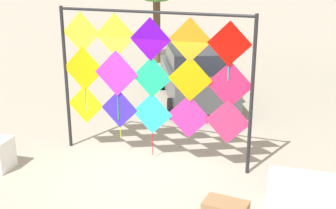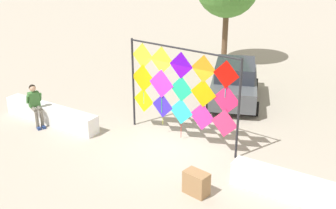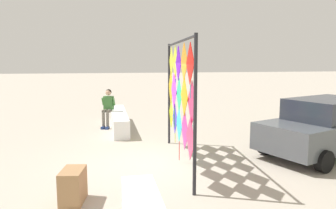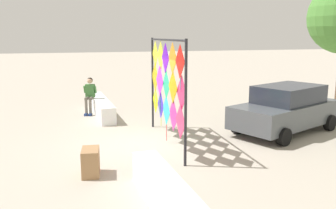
{
  "view_description": "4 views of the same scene",
  "coord_description": "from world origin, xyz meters",
  "px_view_note": "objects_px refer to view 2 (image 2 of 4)",
  "views": [
    {
      "loc": [
        2.64,
        -7.38,
        3.99
      ],
      "look_at": [
        0.54,
        0.21,
        1.39
      ],
      "focal_mm": 47.56,
      "sensor_mm": 36.0,
      "label": 1
    },
    {
      "loc": [
        6.1,
        -9.68,
        6.13
      ],
      "look_at": [
        -0.22,
        0.39,
        1.28
      ],
      "focal_mm": 44.37,
      "sensor_mm": 36.0,
      "label": 2
    },
    {
      "loc": [
        7.73,
        -1.05,
        2.57
      ],
      "look_at": [
        -0.29,
        0.51,
        1.45
      ],
      "focal_mm": 34.36,
      "sensor_mm": 36.0,
      "label": 3
    },
    {
      "loc": [
        9.89,
        -2.42,
        3.13
      ],
      "look_at": [
        0.56,
        0.61,
        1.26
      ],
      "focal_mm": 38.57,
      "sensor_mm": 36.0,
      "label": 4
    }
  ],
  "objects_px": {
    "kite_display_rack": "(181,86)",
    "cardboard_box_large": "(196,183)",
    "seated_vendor": "(35,102)",
    "parked_car": "(234,82)"
  },
  "relations": [
    {
      "from": "kite_display_rack",
      "to": "cardboard_box_large",
      "type": "height_order",
      "value": "kite_display_rack"
    },
    {
      "from": "seated_vendor",
      "to": "cardboard_box_large",
      "type": "xyz_separation_m",
      "value": [
        6.63,
        -0.69,
        -0.56
      ]
    },
    {
      "from": "cardboard_box_large",
      "to": "kite_display_rack",
      "type": "bearing_deg",
      "value": 127.89
    },
    {
      "from": "parked_car",
      "to": "cardboard_box_large",
      "type": "relative_size",
      "value": 6.8
    },
    {
      "from": "seated_vendor",
      "to": "cardboard_box_large",
      "type": "height_order",
      "value": "seated_vendor"
    },
    {
      "from": "kite_display_rack",
      "to": "seated_vendor",
      "type": "relative_size",
      "value": 2.71
    },
    {
      "from": "cardboard_box_large",
      "to": "seated_vendor",
      "type": "bearing_deg",
      "value": 174.04
    },
    {
      "from": "kite_display_rack",
      "to": "cardboard_box_large",
      "type": "bearing_deg",
      "value": -52.11
    },
    {
      "from": "kite_display_rack",
      "to": "seated_vendor",
      "type": "distance_m",
      "value": 5.15
    },
    {
      "from": "seated_vendor",
      "to": "kite_display_rack",
      "type": "bearing_deg",
      "value": 19.73
    }
  ]
}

